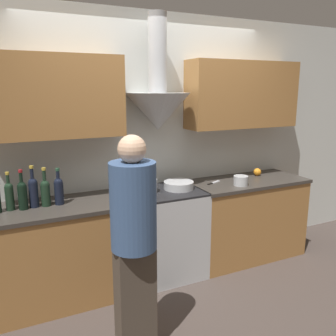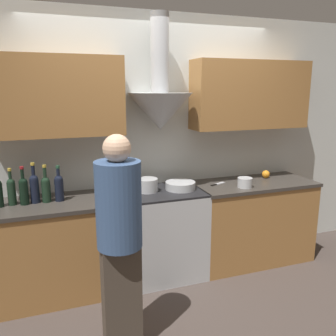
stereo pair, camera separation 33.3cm
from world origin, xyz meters
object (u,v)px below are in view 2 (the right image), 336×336
at_px(wine_bottle_2, 24,189).
at_px(person_foreground_left, 120,236).
at_px(orange_fruit, 266,174).
at_px(wine_bottle_1, 11,190).
at_px(wine_bottle_4, 46,188).
at_px(mixing_bowl, 180,186).
at_px(wine_bottle_3, 34,187).
at_px(stock_pot, 147,185).
at_px(saucepan, 245,183).
at_px(wine_bottle_5, 59,186).
at_px(stove_range, 165,233).

height_order(wine_bottle_2, person_foreground_left, person_foreground_left).
bearing_deg(orange_fruit, wine_bottle_1, -178.55).
height_order(wine_bottle_4, mixing_bowl, wine_bottle_4).
bearing_deg(wine_bottle_3, wine_bottle_1, 178.77).
distance_m(wine_bottle_2, person_foreground_left, 1.12).
bearing_deg(stock_pot, wine_bottle_4, -179.27).
bearing_deg(wine_bottle_1, wine_bottle_2, -14.03).
relative_size(saucepan, person_foreground_left, 0.09).
bearing_deg(wine_bottle_4, saucepan, -5.34).
bearing_deg(wine_bottle_5, wine_bottle_3, 176.03).
bearing_deg(orange_fruit, mixing_bowl, -174.51).
height_order(wine_bottle_1, wine_bottle_2, wine_bottle_2).
height_order(wine_bottle_3, mixing_bowl, wine_bottle_3).
height_order(wine_bottle_1, wine_bottle_3, wine_bottle_3).
height_order(stove_range, person_foreground_left, person_foreground_left).
bearing_deg(saucepan, wine_bottle_4, 174.66).
distance_m(mixing_bowl, saucepan, 0.66).
xyz_separation_m(wine_bottle_4, mixing_bowl, (1.26, -0.02, -0.09)).
bearing_deg(person_foreground_left, wine_bottle_5, 110.45).
distance_m(orange_fruit, saucepan, 0.50).
relative_size(wine_bottle_3, stock_pot, 1.76).
xyz_separation_m(stove_range, stock_pot, (-0.17, 0.03, 0.50)).
distance_m(orange_fruit, person_foreground_left, 2.13).
bearing_deg(wine_bottle_4, mixing_bowl, -1.03).
xyz_separation_m(wine_bottle_1, stock_pot, (1.21, -0.00, -0.07)).
bearing_deg(wine_bottle_2, wine_bottle_1, 165.97).
distance_m(stove_range, saucepan, 0.96).
height_order(wine_bottle_5, saucepan, wine_bottle_5).
distance_m(stove_range, person_foreground_left, 1.19).
bearing_deg(wine_bottle_5, stove_range, -0.95).
distance_m(wine_bottle_5, person_foreground_left, 0.99).
relative_size(wine_bottle_1, orange_fruit, 3.74).
bearing_deg(stove_range, wine_bottle_2, 179.55).
height_order(stove_range, orange_fruit, orange_fruit).
xyz_separation_m(wine_bottle_5, orange_fruit, (2.22, 0.08, -0.09)).
height_order(stove_range, wine_bottle_3, wine_bottle_3).
distance_m(wine_bottle_2, mixing_bowl, 1.44).
bearing_deg(orange_fruit, wine_bottle_4, -178.03).
bearing_deg(person_foreground_left, saucepan, 27.36).
height_order(stove_range, wine_bottle_1, wine_bottle_1).
xyz_separation_m(wine_bottle_1, wine_bottle_3, (0.19, -0.00, 0.01)).
relative_size(wine_bottle_2, wine_bottle_3, 0.94).
bearing_deg(wine_bottle_1, wine_bottle_3, -1.23).
relative_size(wine_bottle_2, saucepan, 2.26).
height_order(wine_bottle_1, wine_bottle_5, wine_bottle_1).
bearing_deg(wine_bottle_1, wine_bottle_4, -2.88).
xyz_separation_m(stock_pot, mixing_bowl, (0.33, -0.03, -0.03)).
distance_m(stove_range, wine_bottle_4, 1.23).
xyz_separation_m(wine_bottle_2, orange_fruit, (2.51, 0.09, -0.09)).
bearing_deg(person_foreground_left, wine_bottle_1, 127.96).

